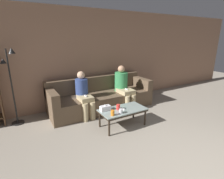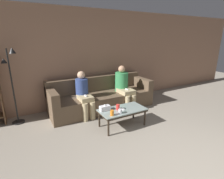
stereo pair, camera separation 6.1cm
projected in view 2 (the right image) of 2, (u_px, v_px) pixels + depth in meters
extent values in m
cube|color=#9E755B|center=(92.00, 58.00, 4.88)|extent=(12.00, 0.06, 2.60)
cube|color=brown|center=(102.00, 101.00, 4.70)|extent=(2.75, 0.91, 0.44)
cube|color=brown|center=(96.00, 83.00, 4.88)|extent=(2.75, 0.20, 0.40)
cube|color=brown|center=(52.00, 96.00, 4.00)|extent=(0.18, 0.91, 0.28)
cube|color=brown|center=(141.00, 82.00, 5.19)|extent=(0.18, 0.91, 0.28)
cube|color=#8C9E99|center=(122.00, 110.00, 3.73)|extent=(1.00, 0.52, 0.02)
cube|color=#2D2319|center=(122.00, 111.00, 3.74)|extent=(0.98, 0.51, 0.04)
cylinder|color=#2D2319|center=(108.00, 128.00, 3.41)|extent=(0.04, 0.04, 0.34)
cylinder|color=#2D2319|center=(145.00, 118.00, 3.83)|extent=(0.04, 0.04, 0.34)
cylinder|color=#2D2319|center=(99.00, 120.00, 3.76)|extent=(0.04, 0.04, 0.34)
cylinder|color=#2D2319|center=(133.00, 111.00, 4.18)|extent=(0.04, 0.04, 0.34)
cylinder|color=silver|center=(120.00, 111.00, 3.52)|extent=(0.08, 0.08, 0.09)
cylinder|color=red|center=(118.00, 107.00, 3.70)|extent=(0.08, 0.08, 0.11)
cylinder|color=orange|center=(112.00, 113.00, 3.42)|extent=(0.07, 0.07, 0.11)
cube|color=white|center=(105.00, 108.00, 3.66)|extent=(0.22, 0.12, 0.10)
sphere|color=white|center=(105.00, 105.00, 3.64)|extent=(0.04, 0.04, 0.04)
cube|color=white|center=(122.00, 109.00, 3.72)|extent=(0.04, 0.15, 0.02)
cube|color=brown|center=(0.00, 90.00, 3.78)|extent=(0.02, 0.32, 1.53)
cylinder|color=black|center=(19.00, 122.00, 3.99)|extent=(0.26, 0.26, 0.02)
cylinder|color=black|center=(13.00, 88.00, 3.75)|extent=(0.03, 0.03, 1.66)
cone|color=black|center=(12.00, 51.00, 3.57)|extent=(0.14, 0.14, 0.12)
cone|color=black|center=(4.00, 61.00, 3.58)|extent=(0.12, 0.12, 0.10)
cylinder|color=tan|center=(85.00, 112.00, 4.00)|extent=(0.13, 0.13, 0.44)
cylinder|color=tan|center=(93.00, 111.00, 4.09)|extent=(0.13, 0.13, 0.44)
cube|color=tan|center=(85.00, 98.00, 4.14)|extent=(0.30, 0.41, 0.10)
cylinder|color=#334784|center=(82.00, 88.00, 4.26)|extent=(0.30, 0.30, 0.47)
sphere|color=#DBAD89|center=(81.00, 75.00, 4.16)|extent=(0.18, 0.18, 0.18)
cube|color=white|center=(86.00, 96.00, 4.09)|extent=(0.04, 0.12, 0.02)
cylinder|color=tan|center=(128.00, 104.00, 4.50)|extent=(0.13, 0.13, 0.44)
cylinder|color=tan|center=(133.00, 103.00, 4.59)|extent=(0.13, 0.13, 0.44)
cube|color=tan|center=(126.00, 91.00, 4.66)|extent=(0.35, 0.45, 0.10)
cylinder|color=#388E51|center=(122.00, 82.00, 4.79)|extent=(0.35, 0.35, 0.52)
sphere|color=tan|center=(122.00, 69.00, 4.68)|extent=(0.19, 0.19, 0.19)
cube|color=white|center=(127.00, 89.00, 4.60)|extent=(0.04, 0.12, 0.02)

